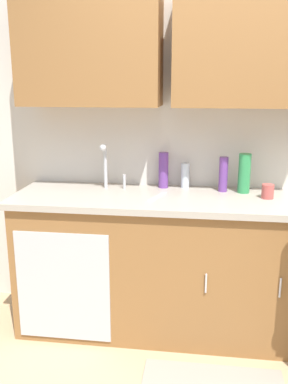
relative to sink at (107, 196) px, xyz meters
name	(u,v)px	position (x,y,z in m)	size (l,w,h in m)	color
kitchen_wall_with_uppers	(230,109)	(0.79, 0.29, 0.55)	(4.80, 0.44, 2.70)	beige
counter_cabinet	(162,266)	(0.37, -0.01, -0.48)	(1.90, 0.62, 0.90)	brown
countertop	(164,199)	(0.38, -0.01, -0.01)	(1.96, 0.66, 0.04)	#A8A093
sink	(107,196)	(0.00, 0.00, 0.00)	(0.50, 0.36, 0.35)	#B7BABF
bottle_dish_liquid	(163,170)	(0.35, 0.21, 0.14)	(0.07, 0.07, 0.25)	#66388C
bottle_cleaner_spray	(223,174)	(0.76, 0.16, 0.13)	(0.06, 0.06, 0.23)	#66388C
bottle_water_short	(244,173)	(0.89, 0.15, 0.14)	(0.08, 0.08, 0.26)	#2D8C4C
bottle_water_tall	(185,176)	(0.50, 0.23, 0.10)	(0.06, 0.06, 0.17)	silver
cup_by_sink	(268,191)	(1.03, 0.02, 0.06)	(0.08, 0.08, 0.09)	#B24C47
knife_on_counter	(157,197)	(0.34, -0.05, 0.02)	(0.24, 0.02, 0.01)	silver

